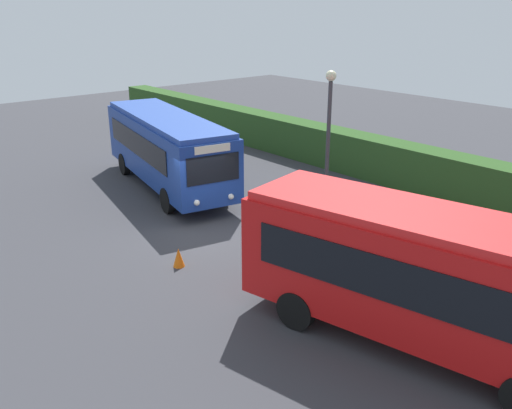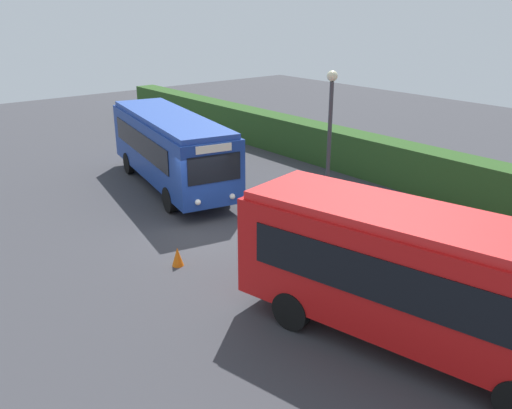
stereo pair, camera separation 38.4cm
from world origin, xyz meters
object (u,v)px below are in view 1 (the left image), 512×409
at_px(bus_red, 424,273).
at_px(lamppost, 328,132).
at_px(person_far, 510,269).
at_px(person_center, 222,171).
at_px(person_right, 429,244).
at_px(person_left, 206,157).
at_px(traffic_cone, 179,257).
at_px(bus_blue, 167,147).

height_order(bus_red, lamppost, lamppost).
bearing_deg(person_far, bus_red, 35.66).
xyz_separation_m(person_center, person_far, (12.40, 0.16, 0.08)).
bearing_deg(lamppost, person_center, -175.02).
distance_m(person_center, person_right, 10.01).
bearing_deg(person_left, traffic_cone, 178.09).
distance_m(bus_blue, person_left, 2.41).
bearing_deg(person_far, lamppost, -49.99).
relative_size(bus_blue, traffic_cone, 16.13).
bearing_deg(traffic_cone, bus_red, 16.01).
relative_size(person_far, traffic_cone, 3.08).
height_order(person_far, traffic_cone, person_far).
bearing_deg(person_center, person_far, -130.82).
bearing_deg(person_right, bus_red, 135.76).
height_order(bus_blue, lamppost, lamppost).
xyz_separation_m(bus_blue, bus_red, (13.87, -1.87, 0.06)).
relative_size(person_center, traffic_cone, 2.86).
xyz_separation_m(person_center, traffic_cone, (4.87, -5.37, -0.60)).
height_order(person_left, person_right, person_left).
height_order(person_center, person_far, person_far).
distance_m(person_right, person_far, 2.39).
height_order(person_right, person_far, person_far).
distance_m(person_far, traffic_cone, 9.37).
xyz_separation_m(person_left, traffic_cone, (7.05, -6.13, -0.64)).
bearing_deg(traffic_cone, person_far, 36.31).
height_order(person_center, person_right, person_right).
height_order(person_left, traffic_cone, person_left).
height_order(bus_red, person_left, bus_red).
xyz_separation_m(person_left, lamppost, (7.68, -0.28, 2.52)).
distance_m(person_center, lamppost, 6.09).
xyz_separation_m(person_left, person_right, (12.20, -0.70, -0.03)).
height_order(person_right, traffic_cone, person_right).
bearing_deg(bus_blue, lamppost, 26.31).
bearing_deg(lamppost, person_right, -5.26).
relative_size(person_left, lamppost, 0.32).
bearing_deg(lamppost, person_left, 177.89).
height_order(bus_blue, person_far, bus_blue).
distance_m(bus_red, person_right, 4.04).
bearing_deg(person_left, person_center, -160.13).
xyz_separation_m(person_left, person_center, (2.18, -0.76, -0.04)).
distance_m(person_far, lamppost, 7.34).
relative_size(bus_red, person_right, 5.14).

